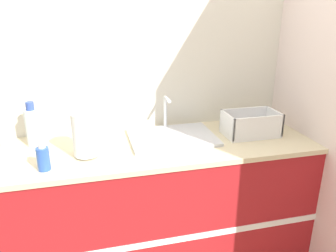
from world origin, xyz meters
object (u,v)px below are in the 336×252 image
Objects in this scene: bottle_clear at (33,126)px; sink at (172,136)px; bottle_blue at (43,158)px; paper_towel_roll at (85,135)px; dish_rack at (251,126)px.

sink is at bearing -6.91° from bottle_clear.
bottle_blue is at bearing -160.76° from sink.
paper_towel_roll is 0.25m from bottle_blue.
bottle_clear reaches higher than sink.
dish_rack is 1.27m from bottle_blue.
paper_towel_roll is 1.70× the size of bottle_blue.
bottle_clear is at bearing 103.76° from bottle_blue.
sink reaches higher than bottle_blue.
bottle_clear is 1.81× the size of bottle_blue.
sink is 1.55× the size of dish_rack.
bottle_clear is at bearing 173.09° from sink.
bottle_blue is at bearing -151.32° from paper_towel_roll.
bottle_blue is (-1.25, -0.19, 0.01)m from dish_rack.
bottle_clear is at bearing 140.80° from paper_towel_roll.
bottle_blue is (-0.21, -0.12, -0.06)m from paper_towel_roll.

